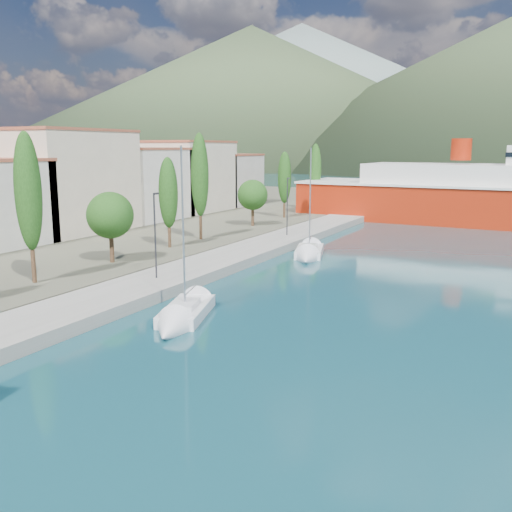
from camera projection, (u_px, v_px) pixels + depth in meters
The scene contains 8 objects.
ground at pixel (470, 193), 127.98m from camera, with size 1400.00×1400.00×0.00m, color #14434E.
quay at pixel (227, 259), 49.64m from camera, with size 5.00×88.00×0.80m, color gray.
land_strip at pixel (15, 222), 75.36m from camera, with size 70.00×148.00×0.70m, color #565644.
town_buildings at pixel (106, 185), 68.48m from camera, with size 9.20×69.20×11.30m.
tree_row at pixel (192, 191), 56.43m from camera, with size 3.79×64.47×10.76m.
lamp_posts at pixel (157, 232), 40.34m from camera, with size 0.15×45.98×6.06m.
sailboat_near at pixel (178, 321), 32.29m from camera, with size 4.60×7.97×10.98m.
sailboat_mid at pixel (308, 255), 51.94m from camera, with size 4.46×7.78×10.90m.
Camera 1 is at (15.41, -16.24, 9.95)m, focal length 40.00 mm.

